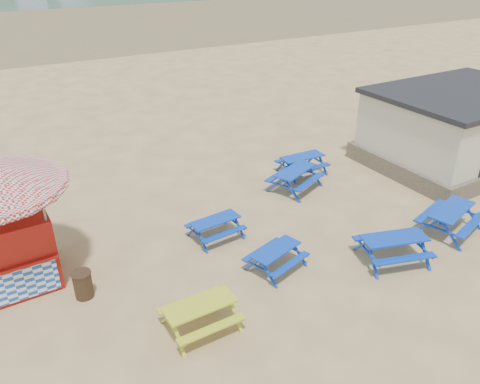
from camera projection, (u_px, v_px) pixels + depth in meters
ground at (264, 238)px, 15.11m from camera, size 400.00×400.00×0.00m
wet_sand at (19, 24)px, 57.12m from camera, size 400.00×400.00×0.00m
picnic_table_blue_a at (216, 228)px, 14.99m from camera, size 1.69×1.41×0.67m
picnic_table_blue_b at (302, 164)px, 19.30m from camera, size 1.86×1.52×0.76m
picnic_table_blue_c at (295, 179)px, 18.02m from camera, size 2.38×2.17×0.81m
picnic_table_blue_d at (276, 259)px, 13.54m from camera, size 1.87×1.66×0.66m
picnic_table_blue_e at (393, 249)px, 13.86m from camera, size 2.30×2.05×0.81m
picnic_table_blue_f at (450, 220)px, 15.28m from camera, size 2.36×2.10×0.84m
picnic_table_yellow at (201, 316)px, 11.37m from camera, size 1.76×1.43×0.74m
litter_bin at (83, 284)px, 12.40m from camera, size 0.53×0.53×0.78m
amenity_block at (459, 127)px, 19.86m from camera, size 7.40×5.40×3.15m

